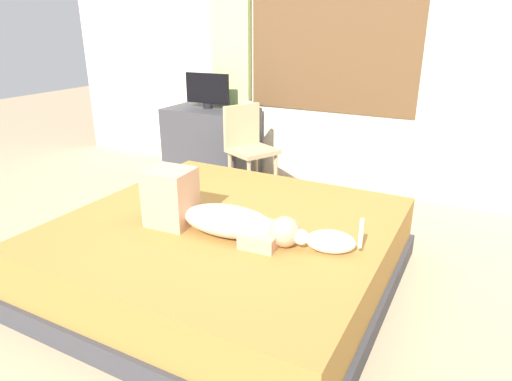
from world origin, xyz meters
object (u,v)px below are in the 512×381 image
object	(u,v)px
desk	(212,144)
cup	(249,106)
bed	(227,252)
chair_by_desk	(248,144)
person_lying	(213,214)
tv_monitor	(207,90)
cat	(327,241)

from	to	relation	value
desk	cup	world-z (taller)	cup
bed	chair_by_desk	bearing A→B (deg)	113.82
person_lying	chair_by_desk	xyz separation A→B (m)	(-0.63, 1.56, -0.03)
person_lying	chair_by_desk	size ratio (longest dim) A/B	1.09
person_lying	chair_by_desk	bearing A→B (deg)	112.01
person_lying	chair_by_desk	world-z (taller)	chair_by_desk
person_lying	tv_monitor	bearing A→B (deg)	124.14
tv_monitor	chair_by_desk	xyz separation A→B (m)	(0.63, -0.30, -0.41)
desk	chair_by_desk	size ratio (longest dim) A/B	1.05
cup	desk	bearing A→B (deg)	-164.29
cup	chair_by_desk	bearing A→B (deg)	-61.95
person_lying	tv_monitor	distance (m)	2.28
bed	person_lying	xyz separation A→B (m)	(0.01, -0.16, 0.33)
desk	tv_monitor	distance (m)	0.55
desk	tv_monitor	bearing A→B (deg)	-180.00
desk	chair_by_desk	world-z (taller)	chair_by_desk
tv_monitor	cup	size ratio (longest dim) A/B	5.88
cat	tv_monitor	world-z (taller)	tv_monitor
person_lying	cat	distance (m)	0.67
person_lying	desk	distance (m)	2.24
person_lying	desk	size ratio (longest dim) A/B	1.05
cat	desk	world-z (taller)	desk
desk	cup	xyz separation A→B (m)	(0.38, 0.11, 0.41)
person_lying	cat	size ratio (longest dim) A/B	2.69
cup	person_lying	bearing A→B (deg)	-66.69
bed	person_lying	size ratio (longest dim) A/B	2.09
tv_monitor	desk	bearing A→B (deg)	0.00
cat	bed	bearing A→B (deg)	172.19
person_lying	chair_by_desk	distance (m)	1.68
person_lying	tv_monitor	size ratio (longest dim) A/B	1.96
bed	cup	xyz separation A→B (m)	(-0.84, 1.81, 0.57)
bed	cat	size ratio (longest dim) A/B	5.63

